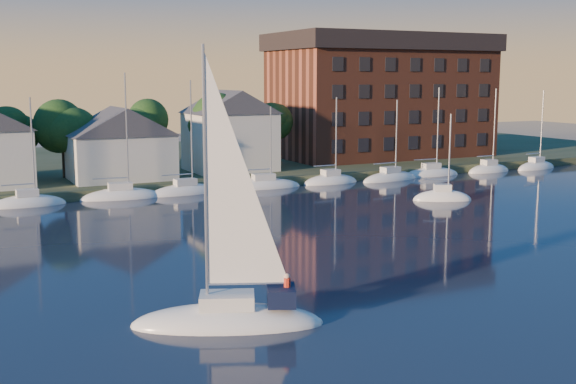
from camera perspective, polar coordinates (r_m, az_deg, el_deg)
ground at (r=36.39m, az=19.60°, el=-11.38°), size 260.00×260.00×0.00m
shoreline_land at (r=102.25m, az=-12.09°, el=1.93°), size 160.00×50.00×2.00m
wooden_dock at (r=80.37m, az=-7.99°, el=0.13°), size 120.00×3.00×1.00m
clubhouse_centre at (r=82.91m, az=-13.12°, el=3.83°), size 11.55×8.40×8.08m
clubhouse_east at (r=88.96m, az=-4.61°, el=4.94°), size 10.50×8.40×9.80m
condo_block at (r=106.24m, az=7.37°, el=7.62°), size 31.00×17.00×17.40m
tree_line at (r=90.64m, az=-9.11°, el=5.68°), size 93.40×5.40×8.90m
moored_fleet at (r=78.93m, az=-4.54°, el=0.10°), size 95.50×2.40×12.05m
hero_sailboat at (r=36.95m, az=-4.59°, el=-9.53°), size 10.20×6.71×15.05m
drifting_sailboat_right at (r=74.80m, az=12.08°, el=-0.58°), size 6.23×4.42×9.83m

